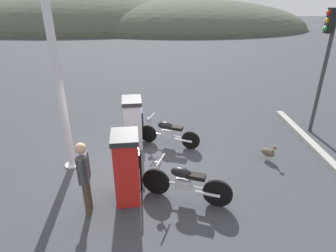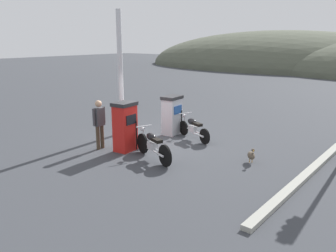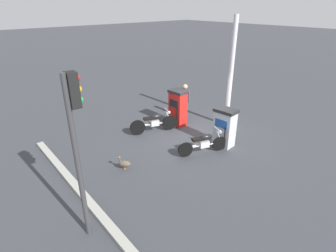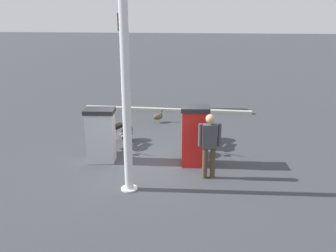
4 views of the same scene
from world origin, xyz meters
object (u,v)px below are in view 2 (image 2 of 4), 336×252
(fuel_pump_far, at_px, (172,115))
(wandering_duck, at_px, (251,155))
(attendant_person, at_px, (99,121))
(canopy_support_pole, at_px, (120,76))
(fuel_pump_near, at_px, (125,126))
(motorcycle_near_pump, at_px, (153,145))
(motorcycle_far_pump, at_px, (193,128))

(fuel_pump_far, height_order, wandering_duck, fuel_pump_far)
(attendant_person, distance_m, canopy_support_pole, 2.47)
(fuel_pump_far, distance_m, attendant_person, 3.15)
(fuel_pump_near, bearing_deg, motorcycle_near_pump, -4.92)
(fuel_pump_near, bearing_deg, canopy_support_pole, 137.90)
(fuel_pump_far, relative_size, attendant_person, 0.91)
(canopy_support_pole, bearing_deg, motorcycle_far_pump, 20.48)
(canopy_support_pole, bearing_deg, motorcycle_near_pump, -28.64)
(motorcycle_near_pump, height_order, wandering_duck, motorcycle_near_pump)
(fuel_pump_far, bearing_deg, canopy_support_pole, -146.12)
(motorcycle_near_pump, bearing_deg, attendant_person, -172.51)
(fuel_pump_near, relative_size, fuel_pump_far, 1.09)
(fuel_pump_near, height_order, canopy_support_pole, canopy_support_pole)
(fuel_pump_near, height_order, motorcycle_far_pump, fuel_pump_near)
(motorcycle_near_pump, distance_m, attendant_person, 2.21)
(attendant_person, bearing_deg, fuel_pump_near, 25.13)
(motorcycle_near_pump, relative_size, motorcycle_far_pump, 1.08)
(wandering_duck, bearing_deg, fuel_pump_near, -159.17)
(fuel_pump_near, xyz_separation_m, canopy_support_pole, (-1.67, 1.51, 1.47))
(fuel_pump_near, height_order, attendant_person, attendant_person)
(fuel_pump_near, relative_size, attendant_person, 0.99)
(fuel_pump_near, distance_m, motorcycle_near_pump, 1.36)
(motorcycle_far_pump, xyz_separation_m, wandering_duck, (2.83, -1.05, -0.21))
(fuel_pump_near, relative_size, wandering_duck, 3.28)
(fuel_pump_near, height_order, wandering_duck, fuel_pump_near)
(motorcycle_far_pump, distance_m, attendant_person, 3.53)
(motorcycle_far_pump, bearing_deg, fuel_pump_far, 174.75)
(motorcycle_far_pump, xyz_separation_m, canopy_support_pole, (-2.74, -1.02, 1.86))
(fuel_pump_far, xyz_separation_m, wandering_duck, (3.91, -1.15, -0.54))
(fuel_pump_near, distance_m, fuel_pump_far, 2.64)
(fuel_pump_far, height_order, motorcycle_far_pump, fuel_pump_far)
(attendant_person, bearing_deg, canopy_support_pole, 113.68)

